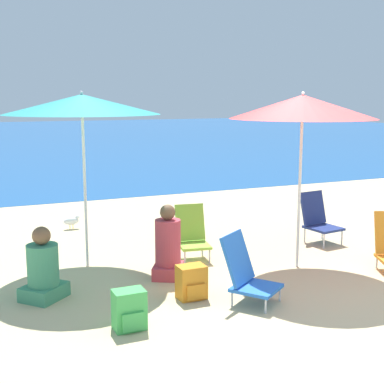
{
  "coord_description": "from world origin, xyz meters",
  "views": [
    {
      "loc": [
        -4.07,
        -4.93,
        2.21
      ],
      "look_at": [
        -1.34,
        1.32,
        1.0
      ],
      "focal_mm": 50.0,
      "sensor_mm": 36.0,
      "label": 1
    }
  ],
  "objects_px": {
    "beach_chair_navy": "(318,218)",
    "beach_umbrella_red": "(303,107)",
    "beach_chair_lime": "(192,233)",
    "person_seated_far": "(43,270)",
    "seagull": "(72,221)",
    "person_seated_near": "(168,248)",
    "beach_umbrella_teal": "(82,105)",
    "backpack_orange": "(192,282)",
    "beach_chair_blue": "(246,272)",
    "backpack_green": "(129,310)"
  },
  "relations": [
    {
      "from": "beach_chair_navy",
      "to": "beach_umbrella_red",
      "type": "bearing_deg",
      "value": -145.48
    },
    {
      "from": "beach_umbrella_red",
      "to": "beach_chair_lime",
      "type": "height_order",
      "value": "beach_umbrella_red"
    },
    {
      "from": "person_seated_far",
      "to": "seagull",
      "type": "relative_size",
      "value": 3.06
    },
    {
      "from": "beach_chair_lime",
      "to": "person_seated_near",
      "type": "distance_m",
      "value": 0.86
    },
    {
      "from": "beach_umbrella_teal",
      "to": "backpack_orange",
      "type": "relative_size",
      "value": 6.09
    },
    {
      "from": "beach_chair_lime",
      "to": "beach_chair_blue",
      "type": "relative_size",
      "value": 0.99
    },
    {
      "from": "beach_chair_lime",
      "to": "backpack_green",
      "type": "distance_m",
      "value": 2.4
    },
    {
      "from": "beach_chair_lime",
      "to": "seagull",
      "type": "height_order",
      "value": "beach_chair_lime"
    },
    {
      "from": "person_seated_near",
      "to": "beach_chair_lime",
      "type": "bearing_deg",
      "value": 75.84
    },
    {
      "from": "beach_chair_blue",
      "to": "backpack_orange",
      "type": "relative_size",
      "value": 1.99
    },
    {
      "from": "backpack_green",
      "to": "backpack_orange",
      "type": "xyz_separation_m",
      "value": [
        0.87,
        0.5,
        -0.01
      ]
    },
    {
      "from": "beach_umbrella_teal",
      "to": "beach_chair_navy",
      "type": "height_order",
      "value": "beach_umbrella_teal"
    },
    {
      "from": "backpack_green",
      "to": "seagull",
      "type": "distance_m",
      "value": 4.24
    },
    {
      "from": "beach_umbrella_red",
      "to": "backpack_green",
      "type": "height_order",
      "value": "beach_umbrella_red"
    },
    {
      "from": "beach_chair_lime",
      "to": "backpack_green",
      "type": "height_order",
      "value": "beach_chair_lime"
    },
    {
      "from": "backpack_green",
      "to": "seagull",
      "type": "xyz_separation_m",
      "value": [
        0.28,
        4.24,
        -0.05
      ]
    },
    {
      "from": "person_seated_near",
      "to": "backpack_orange",
      "type": "xyz_separation_m",
      "value": [
        -0.02,
        -0.77,
        -0.19
      ]
    },
    {
      "from": "beach_umbrella_teal",
      "to": "person_seated_far",
      "type": "distance_m",
      "value": 2.16
    },
    {
      "from": "beach_umbrella_teal",
      "to": "beach_chair_lime",
      "type": "bearing_deg",
      "value": -9.49
    },
    {
      "from": "beach_umbrella_teal",
      "to": "backpack_green",
      "type": "bearing_deg",
      "value": -91.83
    },
    {
      "from": "person_seated_near",
      "to": "seagull",
      "type": "height_order",
      "value": "person_seated_near"
    },
    {
      "from": "beach_chair_blue",
      "to": "beach_umbrella_red",
      "type": "bearing_deg",
      "value": -2.3
    },
    {
      "from": "beach_chair_lime",
      "to": "person_seated_near",
      "type": "xyz_separation_m",
      "value": [
        -0.59,
        -0.62,
        0.03
      ]
    },
    {
      "from": "beach_chair_blue",
      "to": "seagull",
      "type": "bearing_deg",
      "value": 69.49
    },
    {
      "from": "person_seated_near",
      "to": "person_seated_far",
      "type": "bearing_deg",
      "value": -145.9
    },
    {
      "from": "beach_chair_blue",
      "to": "person_seated_far",
      "type": "bearing_deg",
      "value": 118.63
    },
    {
      "from": "beach_umbrella_red",
      "to": "backpack_orange",
      "type": "distance_m",
      "value": 2.62
    },
    {
      "from": "beach_chair_blue",
      "to": "backpack_orange",
      "type": "bearing_deg",
      "value": 111.48
    },
    {
      "from": "backpack_orange",
      "to": "person_seated_far",
      "type": "bearing_deg",
      "value": 156.92
    },
    {
      "from": "beach_chair_navy",
      "to": "person_seated_near",
      "type": "distance_m",
      "value": 2.79
    },
    {
      "from": "person_seated_near",
      "to": "backpack_green",
      "type": "distance_m",
      "value": 1.55
    },
    {
      "from": "person_seated_far",
      "to": "seagull",
      "type": "xyz_separation_m",
      "value": [
        0.91,
        3.1,
        -0.19
      ]
    },
    {
      "from": "backpack_green",
      "to": "backpack_orange",
      "type": "height_order",
      "value": "backpack_green"
    },
    {
      "from": "beach_chair_navy",
      "to": "beach_chair_blue",
      "type": "distance_m",
      "value": 2.82
    },
    {
      "from": "beach_umbrella_teal",
      "to": "backpack_orange",
      "type": "distance_m",
      "value": 2.65
    },
    {
      "from": "backpack_orange",
      "to": "person_seated_near",
      "type": "bearing_deg",
      "value": 88.83
    },
    {
      "from": "beach_umbrella_red",
      "to": "backpack_green",
      "type": "relative_size",
      "value": 5.85
    },
    {
      "from": "person_seated_near",
      "to": "backpack_green",
      "type": "relative_size",
      "value": 2.37
    },
    {
      "from": "backpack_orange",
      "to": "beach_chair_navy",
      "type": "bearing_deg",
      "value": 26.93
    },
    {
      "from": "person_seated_near",
      "to": "backpack_orange",
      "type": "relative_size",
      "value": 2.45
    },
    {
      "from": "beach_chair_blue",
      "to": "seagull",
      "type": "relative_size",
      "value": 2.78
    },
    {
      "from": "beach_chair_blue",
      "to": "beach_umbrella_teal",
      "type": "bearing_deg",
      "value": 88.16
    },
    {
      "from": "beach_chair_lime",
      "to": "beach_chair_navy",
      "type": "height_order",
      "value": "beach_chair_navy"
    },
    {
      "from": "beach_umbrella_teal",
      "to": "backpack_orange",
      "type": "height_order",
      "value": "beach_umbrella_teal"
    },
    {
      "from": "beach_chair_lime",
      "to": "person_seated_far",
      "type": "relative_size",
      "value": 0.9
    },
    {
      "from": "backpack_orange",
      "to": "seagull",
      "type": "relative_size",
      "value": 1.4
    },
    {
      "from": "person_seated_far",
      "to": "backpack_orange",
      "type": "distance_m",
      "value": 1.65
    },
    {
      "from": "seagull",
      "to": "beach_chair_lime",
      "type": "bearing_deg",
      "value": -62.86
    },
    {
      "from": "person_seated_near",
      "to": "person_seated_far",
      "type": "height_order",
      "value": "person_seated_near"
    },
    {
      "from": "beach_umbrella_red",
      "to": "beach_chair_navy",
      "type": "bearing_deg",
      "value": 42.2
    }
  ]
}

